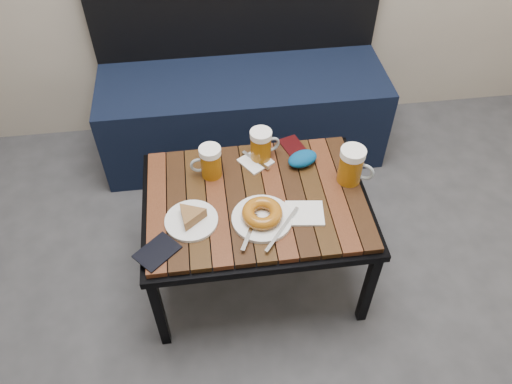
{
  "coord_description": "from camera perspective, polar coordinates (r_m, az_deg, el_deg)",
  "views": [
    {
      "loc": [
        -0.41,
        -0.29,
        1.83
      ],
      "look_at": [
        -0.25,
        0.94,
        0.5
      ],
      "focal_mm": 35.0,
      "sensor_mm": 36.0,
      "label": 1
    }
  ],
  "objects": [
    {
      "name": "bench",
      "position": [
        2.58,
        -1.54,
        10.0
      ],
      "size": [
        1.4,
        0.5,
        0.95
      ],
      "color": "black",
      "rests_on": "ground"
    },
    {
      "name": "cafe_table",
      "position": [
        1.87,
        0.0,
        -1.51
      ],
      "size": [
        0.84,
        0.62,
        0.47
      ],
      "color": "black",
      "rests_on": "ground"
    },
    {
      "name": "beer_mug_left",
      "position": [
        1.88,
        -5.27,
        3.46
      ],
      "size": [
        0.12,
        0.08,
        0.13
      ],
      "rotation": [
        0.0,
        0.0,
        3.14
      ],
      "color": "#94570B",
      "rests_on": "cafe_table"
    },
    {
      "name": "beer_mug_centre",
      "position": [
        1.94,
        0.63,
        5.38
      ],
      "size": [
        0.13,
        0.1,
        0.14
      ],
      "rotation": [
        0.0,
        0.0,
        0.3
      ],
      "color": "#94570B",
      "rests_on": "cafe_table"
    },
    {
      "name": "beer_mug_right",
      "position": [
        1.88,
        10.88,
        3.0
      ],
      "size": [
        0.14,
        0.12,
        0.15
      ],
      "rotation": [
        0.0,
        0.0,
        -0.53
      ],
      "color": "#94570B",
      "rests_on": "cafe_table"
    },
    {
      "name": "plate_pie",
      "position": [
        1.76,
        -7.44,
        -2.96
      ],
      "size": [
        0.19,
        0.19,
        0.05
      ],
      "color": "white",
      "rests_on": "cafe_table"
    },
    {
      "name": "plate_bagel",
      "position": [
        1.75,
        0.71,
        -2.7
      ],
      "size": [
        0.24,
        0.26,
        0.06
      ],
      "color": "white",
      "rests_on": "cafe_table"
    },
    {
      "name": "napkin_left",
      "position": [
        1.96,
        -0.04,
        3.54
      ],
      "size": [
        0.15,
        0.15,
        0.01
      ],
      "rotation": [
        0.0,
        0.0,
        0.57
      ],
      "color": "white",
      "rests_on": "cafe_table"
    },
    {
      "name": "napkin_right",
      "position": [
        1.79,
        5.58,
        -2.43
      ],
      "size": [
        0.15,
        0.13,
        0.01
      ],
      "rotation": [
        0.0,
        0.0,
        -0.13
      ],
      "color": "white",
      "rests_on": "cafe_table"
    },
    {
      "name": "passport_navy",
      "position": [
        1.71,
        -11.23,
        -6.72
      ],
      "size": [
        0.17,
        0.17,
        0.01
      ],
      "primitive_type": "cube",
      "rotation": [
        0.0,
        0.0,
        -0.84
      ],
      "color": "black",
      "rests_on": "cafe_table"
    },
    {
      "name": "passport_burgundy",
      "position": [
        2.04,
        4.19,
        5.32
      ],
      "size": [
        0.11,
        0.13,
        0.01
      ],
      "primitive_type": "cube",
      "rotation": [
        0.0,
        0.0,
        0.32
      ],
      "color": "black",
      "rests_on": "cafe_table"
    },
    {
      "name": "knit_pouch",
      "position": [
        1.95,
        5.34,
        3.81
      ],
      "size": [
        0.14,
        0.12,
        0.05
      ],
      "primitive_type": "ellipsoid",
      "rotation": [
        0.0,
        0.0,
        0.38
      ],
      "color": "navy",
      "rests_on": "cafe_table"
    }
  ]
}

